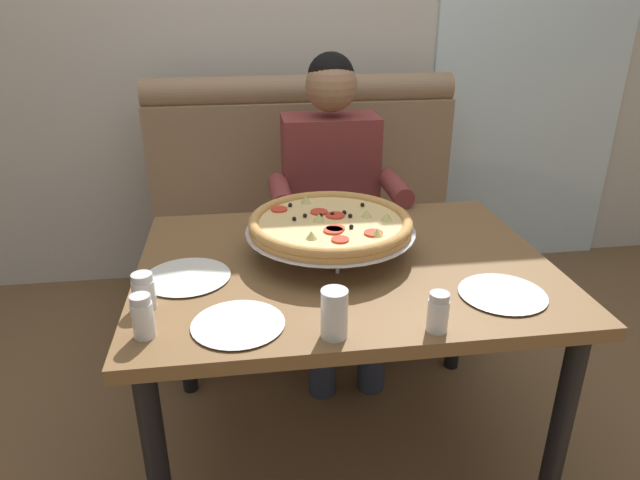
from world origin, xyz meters
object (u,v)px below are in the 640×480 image
object	(u,v)px
plate_far_side	(187,275)
diner_main	(334,196)
shaker_oregano	(144,294)
shaker_pepper_flakes	(438,315)
plate_near_left	(238,322)
drinking_glass	(334,316)
patio_chair	(482,140)
plate_near_right	(503,292)
pizza	(331,224)
booth_bench	(308,239)
dining_table	(344,286)
shaker_parmesan	(143,319)

from	to	relation	value
plate_far_side	diner_main	bearing A→B (deg)	52.45
shaker_oregano	shaker_pepper_flakes	distance (m)	0.75
shaker_pepper_flakes	plate_near_left	distance (m)	0.49
drinking_glass	patio_chair	distance (m)	3.02
shaker_oregano	drinking_glass	xyz separation A→B (m)	(0.47, -0.20, 0.01)
plate_far_side	drinking_glass	distance (m)	0.52
shaker_oregano	plate_near_right	bearing A→B (deg)	-4.12
shaker_pepper_flakes	plate_far_side	xyz separation A→B (m)	(-0.62, 0.37, -0.03)
pizza	drinking_glass	size ratio (longest dim) A/B	4.26
plate_near_right	drinking_glass	bearing A→B (deg)	-164.86
booth_bench	shaker_oregano	bearing A→B (deg)	-116.54
booth_bench	plate_near_left	world-z (taller)	booth_bench
drinking_glass	shaker_pepper_flakes	bearing A→B (deg)	-2.41
plate_near_left	drinking_glass	xyz separation A→B (m)	(0.23, -0.08, 0.05)
plate_near_right	dining_table	bearing A→B (deg)	145.59
dining_table	shaker_oregano	distance (m)	0.61
pizza	plate_near_right	bearing A→B (deg)	-38.41
booth_bench	diner_main	world-z (taller)	diner_main
booth_bench	plate_near_left	size ratio (longest dim) A/B	6.32
diner_main	pizza	world-z (taller)	diner_main
shaker_parmesan	shaker_oregano	xyz separation A→B (m)	(-0.02, 0.14, -0.01)
diner_main	dining_table	bearing A→B (deg)	-96.51
shaker_oregano	patio_chair	distance (m)	3.12
shaker_pepper_flakes	plate_far_side	bearing A→B (deg)	149.67
diner_main	shaker_parmesan	distance (m)	1.18
plate_near_left	patio_chair	distance (m)	3.07
dining_table	plate_far_side	xyz separation A→B (m)	(-0.47, -0.04, 0.09)
pizza	plate_far_side	bearing A→B (deg)	-165.62
dining_table	diner_main	xyz separation A→B (m)	(0.08, 0.67, 0.06)
shaker_oregano	plate_near_right	world-z (taller)	shaker_oregano
dining_table	shaker_oregano	xyz separation A→B (m)	(-0.57, -0.20, 0.13)
pizza	patio_chair	xyz separation A→B (m)	(1.43, 2.14, -0.31)
pizza	plate_far_side	distance (m)	0.46
plate_near_right	shaker_pepper_flakes	bearing A→B (deg)	-148.78
dining_table	shaker_pepper_flakes	world-z (taller)	shaker_pepper_flakes
shaker_parmesan	diner_main	bearing A→B (deg)	58.11
booth_bench	diner_main	bearing A→B (deg)	-74.03
shaker_oregano	patio_chair	bearing A→B (deg)	50.83
shaker_parmesan	patio_chair	world-z (taller)	patio_chair
plate_near_left	patio_chair	world-z (taller)	patio_chair
booth_bench	patio_chair	world-z (taller)	booth_bench
booth_bench	plate_far_side	size ratio (longest dim) A/B	5.89
pizza	plate_near_right	xyz separation A→B (m)	(0.42, -0.33, -0.09)
shaker_oregano	pizza	bearing A→B (deg)	26.57
patio_chair	shaker_oregano	bearing A→B (deg)	-129.17
shaker_parmesan	plate_near_left	size ratio (longest dim) A/B	0.48
diner_main	patio_chair	world-z (taller)	diner_main
plate_near_right	drinking_glass	distance (m)	0.51
shaker_oregano	dining_table	bearing A→B (deg)	19.23
dining_table	patio_chair	xyz separation A→B (m)	(1.40, 2.21, -0.12)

